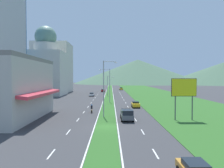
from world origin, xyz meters
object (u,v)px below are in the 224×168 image
Objects in this scene: street_lamp_mid at (109,83)px; street_lamp_far at (108,84)px; billboard_roadside at (184,89)px; car_0 at (136,104)px; pickup_truck_0 at (127,115)px; car_2 at (103,90)px; motorcycle_rider at (92,109)px; street_lamp_near at (105,85)px; car_1 at (92,94)px; car_3 at (121,89)px.

street_lamp_mid is 24.05m from street_lamp_far.
billboard_roadside is 18.38m from car_0.
street_lamp_far reaches higher than pickup_truck_0.
pickup_truck_0 reaches higher than car_2.
street_lamp_far is 43.18m from motorcycle_rider.
car_0 is at bearing -51.24° from motorcycle_rider.
car_0 is 16.68m from pickup_truck_0.
street_lamp_near is at bearing -90.07° from street_lamp_far.
pickup_truck_0 is at bearing -37.29° from street_lamp_near.
billboard_roadside is 1.36× the size of pickup_truck_0.
car_1 is at bearing 107.32° from street_lamp_mid.
street_lamp_near reaches higher than car_3.
car_1 is at bearing -17.47° from car_3.
billboard_roadside reaches higher than motorcycle_rider.
motorcycle_rider is at bearing -6.87° from car_3.
car_0 is at bearing -57.19° from street_lamp_mid.
car_3 reaches higher than car_0.
street_lamp_far is at bearing 90.92° from street_lamp_mid.
car_0 is 0.99× the size of car_1.
street_lamp_far is at bearing 105.04° from billboard_roadside.
car_3 is at bearing -6.87° from motorcycle_rider.
street_lamp_near reaches higher than car_0.
street_lamp_near is 1.33× the size of street_lamp_far.
street_lamp_near is 73.45m from car_2.
street_lamp_mid is 13.63m from car_0.
street_lamp_far reaches higher than car_0.
street_lamp_far is 35.63m from car_0.
pickup_truck_0 is (3.94, -3.00, -5.03)m from street_lamp_near.
car_1 is at bearing 172.52° from car_2.
billboard_roadside is (13.38, -27.20, -0.40)m from street_lamp_mid.
street_lamp_far is 7.86m from car_1.
street_lamp_mid is 1.38× the size of billboard_roadside.
billboard_roadside is at bearing -157.69° from car_1.
street_lamp_mid is 30.32m from billboard_roadside.
street_lamp_near is 2.66× the size of car_0.
pickup_truck_0 is (3.50, -26.99, -4.82)m from street_lamp_mid.
street_lamp_mid is 5.06× the size of motorcycle_rider.
car_1 is at bearing -157.28° from car_0.
car_3 is at bearing -17.47° from car_1.
street_lamp_near reaches higher than motorcycle_rider.
car_1 is at bearing 5.00° from motorcycle_rider.
car_1 is (-20.39, 49.69, -4.67)m from billboard_roadside.
pickup_truck_0 is 10.64m from motorcycle_rider.
billboard_roadside is at bearing 88.76° from pickup_truck_0.
car_0 is at bearing 168.36° from pickup_truck_0.
street_lamp_mid is 2.52× the size of car_3.
street_lamp_near reaches higher than billboard_roadside.
street_lamp_mid reaches higher than car_0.
street_lamp_mid is 67.33m from car_3.
car_0 is 2.00× the size of motorcycle_rider.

